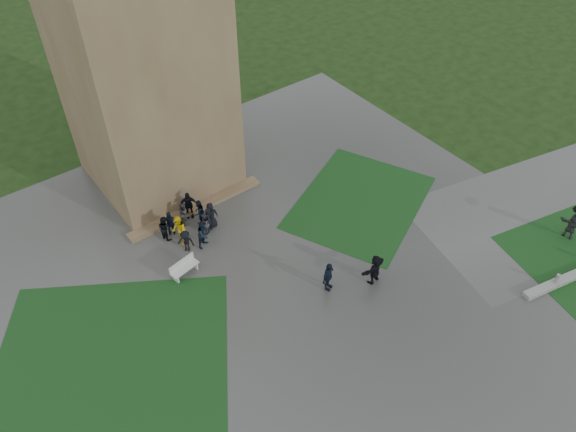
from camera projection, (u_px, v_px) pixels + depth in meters
ground at (302, 322)px, 28.48m from camera, size 120.00×120.00×0.00m
plaza at (279, 297)px, 29.63m from camera, size 34.00×34.00×0.02m
lawn_inset_left at (113, 354)px, 27.05m from camera, size 14.10×13.46×0.01m
lawn_inset_right at (360, 202)px, 35.10m from camera, size 11.12×10.15×0.01m
tower at (138, 47)px, 31.05m from camera, size 8.00×8.00×18.00m
tower_plinth at (196, 208)px, 34.56m from camera, size 9.00×0.80×0.22m
bench at (184, 268)px, 30.46m from camera, size 1.73×0.82×0.97m
visitor_cluster at (191, 218)px, 32.53m from camera, size 3.48×3.57×2.56m
pedestrian_mid at (328, 277)px, 29.41m from camera, size 1.26×1.01×1.88m
pedestrian_near at (375, 269)px, 29.80m from camera, size 1.79×0.83×1.87m
pedestrian_path at (573, 224)px, 32.17m from camera, size 0.83×1.67×2.29m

